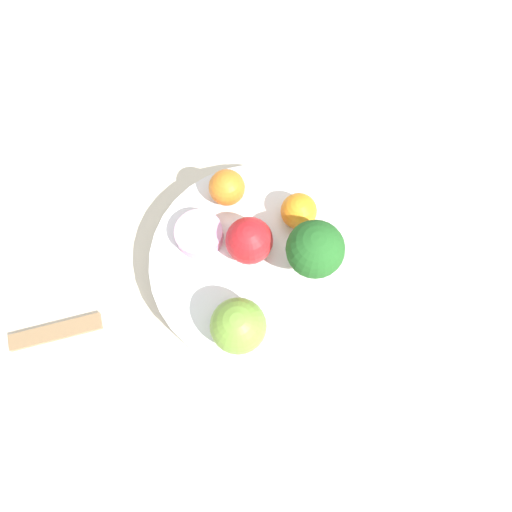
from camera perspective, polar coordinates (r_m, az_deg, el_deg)
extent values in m
plane|color=gray|center=(0.53, 0.00, -2.45)|extent=(6.00, 6.00, 0.00)
cube|color=beige|center=(0.52, 0.00, -2.13)|extent=(1.20, 1.20, 0.02)
cylinder|color=white|center=(0.50, 0.00, -1.13)|extent=(0.21, 0.21, 0.04)
cylinder|color=#8CB76B|center=(0.47, 6.37, -0.52)|extent=(0.02, 0.02, 0.03)
sphere|color=#236023|center=(0.44, 6.79, 0.78)|extent=(0.05, 0.05, 0.05)
sphere|color=olive|center=(0.44, -2.04, -7.98)|extent=(0.05, 0.05, 0.05)
sphere|color=red|center=(0.46, -0.29, 2.04)|extent=(0.04, 0.04, 0.04)
sphere|color=orange|center=(0.49, -3.35, 7.82)|extent=(0.04, 0.04, 0.04)
sphere|color=orange|center=(0.48, 4.91, 5.13)|extent=(0.03, 0.03, 0.03)
cylinder|color=#EA9EC6|center=(0.48, -6.52, 2.48)|extent=(0.05, 0.05, 0.02)
cube|color=olive|center=(0.53, -21.91, -8.06)|extent=(0.04, 0.09, 0.01)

